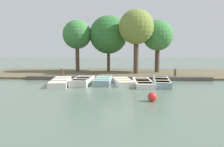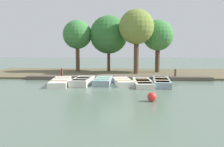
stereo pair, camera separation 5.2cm
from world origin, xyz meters
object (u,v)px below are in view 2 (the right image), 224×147
at_px(rowboat_1, 83,81).
at_px(rowboat_0, 60,82).
at_px(rowboat_3, 123,82).
at_px(park_tree_center, 136,27).
at_px(rowboat_2, 103,81).
at_px(rowboat_5, 161,82).
at_px(park_tree_left, 109,35).
at_px(park_tree_right, 158,36).
at_px(rowboat_4, 143,83).
at_px(park_tree_far_left, 77,35).
at_px(mooring_post_far, 175,74).
at_px(mooring_post_near, 62,74).
at_px(buoy, 152,97).

bearing_deg(rowboat_1, rowboat_0, -76.46).
height_order(rowboat_3, park_tree_center, park_tree_center).
relative_size(rowboat_2, rowboat_5, 0.78).
bearing_deg(park_tree_left, rowboat_0, -18.87).
relative_size(rowboat_2, park_tree_right, 0.58).
relative_size(rowboat_4, park_tree_center, 0.61).
relative_size(rowboat_1, rowboat_3, 1.01).
bearing_deg(rowboat_5, park_tree_left, -147.19).
bearing_deg(park_tree_center, park_tree_far_left, -108.55).
bearing_deg(rowboat_0, park_tree_center, 130.93).
distance_m(rowboat_0, rowboat_3, 4.09).
xyz_separation_m(rowboat_5, park_tree_right, (-6.84, 0.59, 3.25)).
bearing_deg(rowboat_2, rowboat_5, 87.20).
distance_m(rowboat_1, park_tree_left, 8.30).
bearing_deg(park_tree_left, mooring_post_far, 47.49).
bearing_deg(rowboat_3, park_tree_far_left, -158.43).
relative_size(rowboat_3, mooring_post_near, 3.52).
height_order(park_tree_far_left, park_tree_left, park_tree_left).
bearing_deg(rowboat_0, rowboat_5, 85.63).
xyz_separation_m(rowboat_4, park_tree_center, (-5.60, -0.20, 3.94)).
relative_size(rowboat_2, rowboat_4, 0.82).
distance_m(mooring_post_near, park_tree_center, 7.41).
bearing_deg(rowboat_0, park_tree_left, 154.29).
bearing_deg(buoy, rowboat_5, 167.04).
height_order(rowboat_4, mooring_post_far, mooring_post_far).
bearing_deg(park_tree_left, rowboat_5, 27.76).
height_order(rowboat_1, rowboat_3, rowboat_1).
height_order(rowboat_1, rowboat_2, rowboat_1).
relative_size(rowboat_5, buoy, 8.69).
bearing_deg(buoy, park_tree_right, 171.65).
relative_size(buoy, park_tree_center, 0.07).
height_order(rowboat_0, mooring_post_far, mooring_post_far).
distance_m(rowboat_2, mooring_post_near, 4.09).
bearing_deg(rowboat_2, mooring_post_near, -123.31).
xyz_separation_m(rowboat_5, buoy, (4.98, -1.15, 0.01)).
bearing_deg(buoy, mooring_post_near, -141.34).
relative_size(rowboat_0, park_tree_left, 0.65).
distance_m(rowboat_1, park_tree_right, 9.52).
height_order(rowboat_3, rowboat_4, rowboat_3).
relative_size(rowboat_4, mooring_post_far, 4.17).
distance_m(rowboat_4, park_tree_left, 8.82).
bearing_deg(rowboat_1, rowboat_5, 93.58).
bearing_deg(rowboat_1, park_tree_left, 173.88).
distance_m(mooring_post_far, park_tree_left, 7.88).
xyz_separation_m(rowboat_3, mooring_post_near, (-2.46, -4.69, 0.25)).
bearing_deg(park_tree_far_left, rowboat_3, 31.50).
height_order(rowboat_2, park_tree_far_left, park_tree_far_left).
bearing_deg(rowboat_4, rowboat_1, -94.64).
height_order(mooring_post_far, buoy, mooring_post_far).
xyz_separation_m(rowboat_3, mooring_post_far, (-2.46, 3.90, 0.25)).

